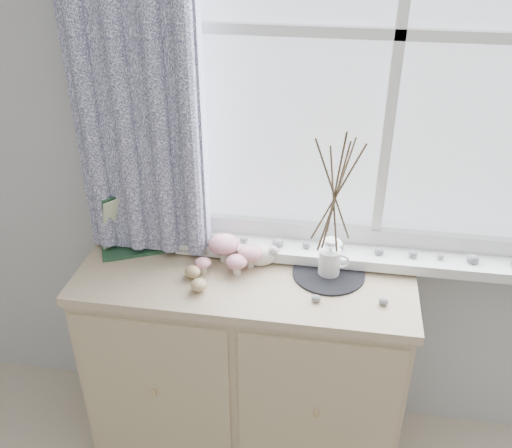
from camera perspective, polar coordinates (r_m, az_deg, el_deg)
name	(u,v)px	position (r m, az deg, el deg)	size (l,w,h in m)	color
sideboard	(245,365)	(2.29, -1.09, -13.93)	(1.20, 0.45, 0.85)	#C6AE8B
botanical_book	(137,226)	(2.12, -11.82, -0.21)	(0.35, 0.13, 0.24)	#21452C
toadstool_cluster	(231,251)	(2.04, -2.53, -2.76)	(0.23, 0.17, 0.11)	silver
wooden_eggs	(196,278)	(1.98, -6.06, -5.41)	(0.09, 0.11, 0.07)	tan
songbird_figurine	(260,255)	(2.06, 0.44, -3.17)	(0.15, 0.07, 0.08)	silver
crocheted_doily	(329,273)	(2.04, 7.26, -4.92)	(0.26, 0.26, 0.01)	black
twig_pitcher	(335,191)	(1.87, 7.92, 3.33)	(0.22, 0.22, 0.58)	white
sideboard_pebbles	(331,283)	(1.99, 7.53, -5.86)	(0.33, 0.23, 0.02)	gray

